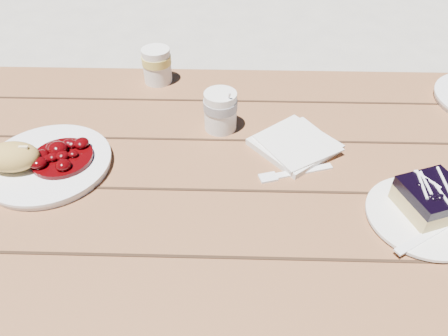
{
  "coord_description": "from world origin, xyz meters",
  "views": [
    {
      "loc": [
        -0.04,
        -0.69,
        1.34
      ],
      "look_at": [
        -0.05,
        -0.08,
        0.81
      ],
      "focal_mm": 35.0,
      "sensor_mm": 36.0,
      "label": 1
    }
  ],
  "objects_px": {
    "bread_roll": "(12,157)",
    "second_cup": "(157,65)",
    "picnic_table": "(248,217)",
    "coffee_cup": "(220,111)",
    "main_plate": "(48,164)",
    "blueberry_cake": "(432,198)",
    "dessert_plate": "(423,217)"
  },
  "relations": [
    {
      "from": "dessert_plate",
      "to": "coffee_cup",
      "type": "bearing_deg",
      "value": 144.23
    },
    {
      "from": "bread_roll",
      "to": "second_cup",
      "type": "distance_m",
      "value": 0.44
    },
    {
      "from": "main_plate",
      "to": "coffee_cup",
      "type": "height_order",
      "value": "coffee_cup"
    },
    {
      "from": "coffee_cup",
      "to": "second_cup",
      "type": "height_order",
      "value": "same"
    },
    {
      "from": "coffee_cup",
      "to": "bread_roll",
      "type": "bearing_deg",
      "value": -157.26
    },
    {
      "from": "dessert_plate",
      "to": "second_cup",
      "type": "bearing_deg",
      "value": 138.95
    },
    {
      "from": "second_cup",
      "to": "coffee_cup",
      "type": "bearing_deg",
      "value": -50.2
    },
    {
      "from": "picnic_table",
      "to": "coffee_cup",
      "type": "relative_size",
      "value": 22.03
    },
    {
      "from": "coffee_cup",
      "to": "blueberry_cake",
      "type": "bearing_deg",
      "value": -33.54
    },
    {
      "from": "main_plate",
      "to": "blueberry_cake",
      "type": "height_order",
      "value": "blueberry_cake"
    },
    {
      "from": "dessert_plate",
      "to": "blueberry_cake",
      "type": "relative_size",
      "value": 1.55
    },
    {
      "from": "blueberry_cake",
      "to": "coffee_cup",
      "type": "bearing_deg",
      "value": 126.29
    },
    {
      "from": "bread_roll",
      "to": "coffee_cup",
      "type": "height_order",
      "value": "coffee_cup"
    },
    {
      "from": "picnic_table",
      "to": "second_cup",
      "type": "relative_size",
      "value": 22.03
    },
    {
      "from": "blueberry_cake",
      "to": "second_cup",
      "type": "bearing_deg",
      "value": 120.19
    },
    {
      "from": "bread_roll",
      "to": "coffee_cup",
      "type": "distance_m",
      "value": 0.44
    },
    {
      "from": "picnic_table",
      "to": "second_cup",
      "type": "xyz_separation_m",
      "value": [
        -0.24,
        0.33,
        0.21
      ]
    },
    {
      "from": "main_plate",
      "to": "dessert_plate",
      "type": "distance_m",
      "value": 0.73
    },
    {
      "from": "picnic_table",
      "to": "coffee_cup",
      "type": "height_order",
      "value": "coffee_cup"
    },
    {
      "from": "second_cup",
      "to": "main_plate",
      "type": "bearing_deg",
      "value": -116.41
    },
    {
      "from": "bread_roll",
      "to": "coffee_cup",
      "type": "relative_size",
      "value": 1.17
    },
    {
      "from": "picnic_table",
      "to": "coffee_cup",
      "type": "bearing_deg",
      "value": 118.0
    },
    {
      "from": "coffee_cup",
      "to": "dessert_plate",
      "type": "bearing_deg",
      "value": -35.77
    },
    {
      "from": "main_plate",
      "to": "bread_roll",
      "type": "xyz_separation_m",
      "value": [
        -0.06,
        -0.02,
        0.04
      ]
    },
    {
      "from": "bread_roll",
      "to": "second_cup",
      "type": "xyz_separation_m",
      "value": [
        0.23,
        0.37,
        0.0
      ]
    },
    {
      "from": "blueberry_cake",
      "to": "coffee_cup",
      "type": "height_order",
      "value": "coffee_cup"
    },
    {
      "from": "picnic_table",
      "to": "blueberry_cake",
      "type": "distance_m",
      "value": 0.4
    },
    {
      "from": "dessert_plate",
      "to": "second_cup",
      "type": "height_order",
      "value": "second_cup"
    },
    {
      "from": "picnic_table",
      "to": "main_plate",
      "type": "distance_m",
      "value": 0.45
    },
    {
      "from": "main_plate",
      "to": "second_cup",
      "type": "bearing_deg",
      "value": 63.59
    },
    {
      "from": "bread_roll",
      "to": "second_cup",
      "type": "height_order",
      "value": "second_cup"
    },
    {
      "from": "dessert_plate",
      "to": "coffee_cup",
      "type": "height_order",
      "value": "coffee_cup"
    }
  ]
}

